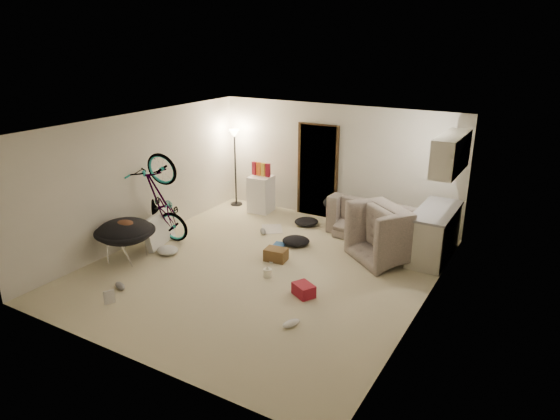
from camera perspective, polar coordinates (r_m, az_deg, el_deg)
The scene contains 38 objects.
floor at distance 8.76m, azimuth -2.08°, elevation -6.78°, with size 5.50×6.00×0.02m, color beige.
ceiling at distance 7.98m, azimuth -2.31°, elevation 9.70°, with size 5.50×6.00×0.02m, color white.
wall_back at distance 10.84m, azimuth 6.41°, elevation 5.37°, with size 5.50×0.02×2.50m, color silver.
wall_front at distance 6.14m, azimuth -17.51°, elevation -6.57°, with size 5.50×0.02×2.50m, color silver.
wall_left at distance 9.98m, azimuth -15.72°, elevation 3.54°, with size 0.02×6.00×2.50m, color silver.
wall_right at distance 7.26m, azimuth 16.54°, elevation -2.41°, with size 0.02×6.00×2.50m, color silver.
doorway at distance 11.02m, azimuth 4.38°, elevation 4.43°, with size 0.85×0.10×2.04m, color black.
door_trim at distance 11.00m, azimuth 4.31°, elevation 4.40°, with size 0.97×0.04×2.10m, color #372613.
floor_lamp at distance 11.68m, azimuth -5.19°, elevation 6.71°, with size 0.28×0.28×1.81m.
kitchen_counter at distance 9.44m, azimuth 17.21°, elevation -2.70°, with size 0.60×1.50×0.88m, color beige.
counter_top at distance 9.29m, azimuth 17.49°, elevation -0.06°, with size 0.64×1.54×0.04m, color gray.
kitchen_uppers at distance 8.99m, azimuth 18.96°, elevation 6.13°, with size 0.38×1.40×0.65m, color beige.
sofa at distance 10.19m, azimuth 11.27°, elevation -1.45°, with size 1.99×0.78×0.58m, color #373E37.
armchair at distance 9.26m, azimuth 13.13°, elevation -3.17°, with size 1.16×1.01×0.75m, color #373E37.
bicycle at distance 9.93m, azimuth -13.25°, elevation -0.95°, with size 0.65×1.86×0.98m, color black.
book_asset at distance 8.08m, azimuth -19.43°, elevation -10.18°, with size 0.17×0.23×0.02m, color maroon.
mini_fridge at distance 11.42m, azimuth -2.18°, elevation 1.84°, with size 0.49×0.49×0.83m, color white.
snack_box_0 at distance 11.35m, azimuth -2.95°, elevation 4.79°, with size 0.10×0.07×0.30m, color maroon.
snack_box_1 at distance 11.28m, azimuth -2.44°, elevation 4.71°, with size 0.10×0.07×0.30m, color orange.
snack_box_2 at distance 11.22m, azimuth -1.92°, elevation 4.64°, with size 0.10×0.07×0.30m, color gold.
snack_box_3 at distance 11.16m, azimuth -1.40°, elevation 4.56°, with size 0.10×0.07×0.30m, color maroon.
saucer_chair at distance 9.32m, azimuth -17.24°, elevation -2.92°, with size 1.07×1.07×0.76m.
hoodie at distance 9.20m, azimuth -17.29°, elevation -1.82°, with size 0.48×0.40×0.22m, color #512D1B.
sofa_drape at distance 10.43m, azimuth 6.45°, elevation 0.75°, with size 0.56×0.46×0.28m, color black.
tv_box at distance 9.91m, azimuth -13.68°, elevation -2.21°, with size 0.11×0.90×0.60m, color silver.
drink_case_a at distance 9.02m, azimuth -0.46°, elevation -5.12°, with size 0.39×0.28×0.22m, color brown.
drink_case_b at distance 7.87m, azimuth 2.73°, elevation -9.11°, with size 0.34×0.25×0.20m, color maroon.
juicer at distance 8.43m, azimuth -1.44°, elevation -7.13°, with size 0.14×0.14×0.21m.
newspaper at distance 10.48m, azimuth -0.91°, elevation -2.17°, with size 0.42×0.54×0.01m, color beige.
book_blue at distance 9.64m, azimuth -0.12°, elevation -4.06°, with size 0.22×0.30×0.03m, color #2A5999.
book_white at distance 9.04m, azimuth -0.68°, elevation -5.74°, with size 0.18×0.23×0.02m, color silver.
shoe_0 at distance 9.63m, azimuth 1.48°, elevation -3.88°, with size 0.27×0.11×0.10m, color #2A5999.
shoe_1 at distance 10.22m, azimuth -1.97°, elevation -2.45°, with size 0.27×0.11×0.10m, color slate.
shoe_3 at distance 8.48m, azimuth -17.81°, elevation -8.25°, with size 0.27×0.11×0.10m, color slate.
shoe_4 at distance 7.12m, azimuth 1.29°, elevation -12.81°, with size 0.28×0.12×0.10m, color white.
clothes_lump_a at distance 9.67m, azimuth 1.84°, elevation -3.54°, with size 0.53×0.45×0.17m, color black.
clothes_lump_b at distance 10.68m, azimuth 3.04°, elevation -1.34°, with size 0.51×0.45×0.16m, color black.
clothes_lump_c at distance 9.54m, azimuth -12.72°, elevation -4.50°, with size 0.43×0.37×0.13m, color silver.
Camera 1 is at (4.24, -6.62, 3.84)m, focal length 32.00 mm.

